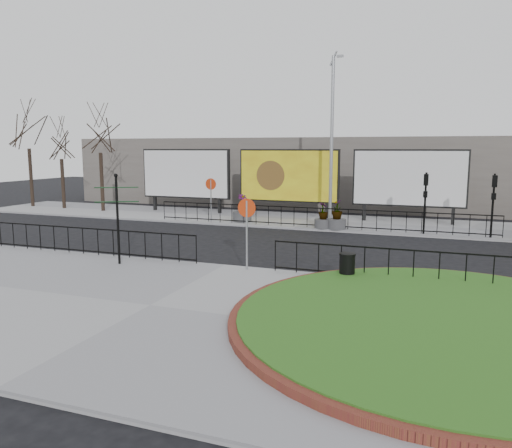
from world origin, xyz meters
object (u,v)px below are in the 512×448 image
at_px(lamp_post, 332,138).
at_px(fingerpost_sign, 117,210).
at_px(planter_a, 242,212).
at_px(planter_b, 323,219).
at_px(planter_c, 337,218).
at_px(billboard_mid, 288,176).
at_px(litter_bin, 347,267).

distance_m(lamp_post, fingerpost_sign, 13.53).
xyz_separation_m(planter_a, planter_b, (4.88, -0.75, -0.05)).
distance_m(lamp_post, planter_a, 6.50).
height_order(planter_a, planter_c, planter_a).
bearing_deg(planter_a, planter_b, -8.69).
bearing_deg(billboard_mid, planter_b, -50.19).
distance_m(billboard_mid, litter_bin, 14.98).
bearing_deg(fingerpost_sign, billboard_mid, 57.21).
distance_m(billboard_mid, planter_c, 5.49).
distance_m(billboard_mid, planter_b, 5.06).
bearing_deg(planter_a, lamp_post, 9.87).
height_order(fingerpost_sign, litter_bin, fingerpost_sign).
bearing_deg(planter_a, billboard_mid, 56.06).
bearing_deg(lamp_post, planter_b, -91.10).
height_order(billboard_mid, lamp_post, lamp_post).
xyz_separation_m(billboard_mid, fingerpost_sign, (-2.17, -14.17, -0.50)).
distance_m(lamp_post, litter_bin, 12.72).
relative_size(fingerpost_sign, planter_c, 2.17).
relative_size(fingerpost_sign, litter_bin, 3.76).
distance_m(billboard_mid, lamp_post, 4.23).
bearing_deg(planter_c, planter_a, 172.42).
bearing_deg(planter_c, planter_b, 180.00).
height_order(fingerpost_sign, planter_c, fingerpost_sign).
distance_m(billboard_mid, planter_a, 3.92).
bearing_deg(planter_a, litter_bin, -53.67).
xyz_separation_m(litter_bin, planter_a, (-7.90, 10.75, 0.09)).
distance_m(litter_bin, planter_a, 13.34).
bearing_deg(planter_a, fingerpost_sign, -91.35).
xyz_separation_m(litter_bin, planter_c, (-2.30, 10.00, 0.11)).
bearing_deg(litter_bin, billboard_mid, 113.85).
relative_size(billboard_mid, lamp_post, 0.67).
relative_size(lamp_post, planter_b, 6.77).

